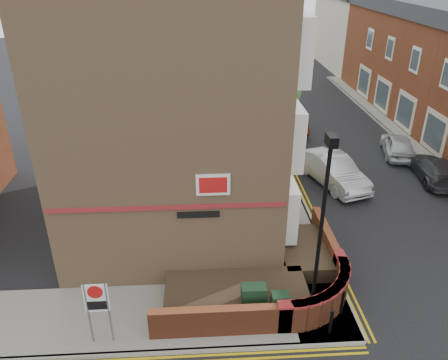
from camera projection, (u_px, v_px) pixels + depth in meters
The scene contains 24 objects.
ground at pixel (268, 349), 13.24m from camera, with size 120.00×120.00×0.00m, color black.
pavement_corner at pixel (156, 316), 14.36m from camera, with size 13.00×3.00×0.12m, color gray.
pavement_main at pixel (261, 145), 27.55m from camera, with size 2.00×32.00×0.12m, color gray.
kerb_side at pixel (152, 353), 13.02m from camera, with size 13.00×0.15×0.12m, color gray.
kerb_main_near at pixel (277, 144), 27.61m from camera, with size 0.15×32.00×0.12m, color gray.
kerb_main_far at pixel (422, 161), 25.38m from camera, with size 0.15×40.00×0.12m, color gray.
yellow_lines_main at pixel (281, 145), 27.65m from camera, with size 0.28×32.00×0.01m, color gold.
corner_building at pixel (174, 80), 17.37m from camera, with size 8.95×10.40×13.60m.
garden_wall at pixel (257, 292), 15.46m from camera, with size 6.80×6.00×1.20m, color brown, non-canonical shape.
lamppost at pixel (321, 233), 12.88m from camera, with size 0.25×0.50×6.30m.
utility_cabinet_large at pixel (253, 301), 14.05m from camera, with size 0.80×0.45×1.20m, color black.
utility_cabinet_small at pixel (280, 308), 13.85m from camera, with size 0.55×0.40×1.10m, color black.
bollard_near at pixel (331, 322), 13.45m from camera, with size 0.11×0.11×0.90m, color black.
bollard_far at pixel (342, 303), 14.19m from camera, with size 0.11×0.11×0.90m, color black.
zone_sign at pixel (97, 303), 12.66m from camera, with size 0.72×0.07×2.20m.
far_terrace_cream at pixel (352, 27), 45.99m from camera, with size 5.40×12.40×8.00m.
tree_near at pixel (269, 79), 23.71m from camera, with size 3.64×3.65×6.70m.
tree_mid at pixel (252, 44), 30.60m from camera, with size 4.03×4.03×7.42m.
tree_far at pixel (241, 31), 37.84m from camera, with size 3.81×3.81×7.00m.
traffic_light_assembly at pixel (252, 69), 34.34m from camera, with size 0.20×0.16×4.20m.
silver_car_near at pixel (333, 170), 22.57m from camera, with size 1.63×4.68×1.54m, color silver.
red_car_main at pixel (282, 122), 29.50m from camera, with size 2.33×5.06×1.41m, color maroon.
grey_car_far at pixel (435, 169), 23.07m from camera, with size 1.72×4.24×1.23m, color #2C2C31.
silver_car_far at pixel (398, 145), 25.94m from camera, with size 1.55×3.86×1.31m, color #B7BCBF.
Camera 1 is at (-1.91, -9.37, 10.58)m, focal length 35.00 mm.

